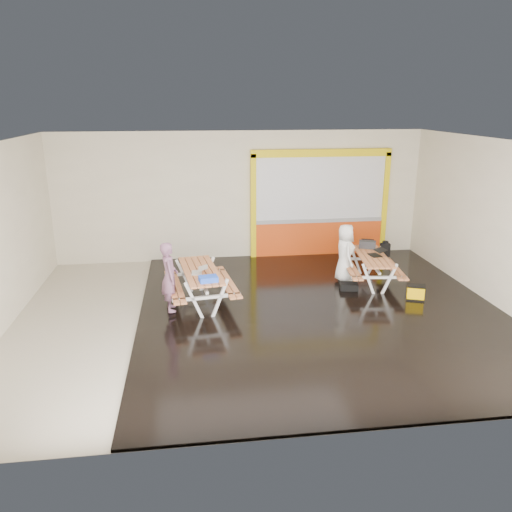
{
  "coord_description": "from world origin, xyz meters",
  "views": [
    {
      "loc": [
        -1.39,
        -9.48,
        4.24
      ],
      "look_at": [
        0.0,
        0.9,
        1.0
      ],
      "focal_mm": 35.26,
      "sensor_mm": 36.0,
      "label": 1
    }
  ],
  "objects": [
    {
      "name": "dark_case",
      "position": [
        2.19,
        1.05,
        0.13
      ],
      "size": [
        0.45,
        0.37,
        0.15
      ],
      "primitive_type": "cube",
      "rotation": [
        0.0,
        0.0,
        -0.17
      ],
      "color": "black",
      "rests_on": "deck"
    },
    {
      "name": "blue_pouch",
      "position": [
        -1.08,
        -0.05,
        0.86
      ],
      "size": [
        0.4,
        0.31,
        0.11
      ],
      "primitive_type": "cube",
      "rotation": [
        0.0,
        0.0,
        0.17
      ],
      "color": "blue",
      "rests_on": "picnic_table_left"
    },
    {
      "name": "picnic_table_left",
      "position": [
        -1.22,
        0.69,
        0.62
      ],
      "size": [
        1.62,
        2.18,
        0.81
      ],
      "color": "#DD8853",
      "rests_on": "deck"
    },
    {
      "name": "fluke_bag",
      "position": [
        3.46,
        0.26,
        0.21
      ],
      "size": [
        0.45,
        0.37,
        0.33
      ],
      "color": "black",
      "rests_on": "deck"
    },
    {
      "name": "backpack",
      "position": [
        3.43,
        2.08,
        0.68
      ],
      "size": [
        0.25,
        0.17,
        0.39
      ],
      "color": "black",
      "rests_on": "picnic_table_right"
    },
    {
      "name": "room",
      "position": [
        0.0,
        0.0,
        1.75
      ],
      "size": [
        10.02,
        8.02,
        3.52
      ],
      "color": "#BAB19E",
      "rests_on": "ground"
    },
    {
      "name": "laptop_left",
      "position": [
        -1.25,
        0.48,
        0.85
      ],
      "size": [
        0.35,
        0.32,
        0.14
      ],
      "color": "silver",
      "rests_on": "picnic_table_left"
    },
    {
      "name": "toolbox",
      "position": [
        2.95,
        2.03,
        0.83
      ],
      "size": [
        0.45,
        0.34,
        0.23
      ],
      "color": "black",
      "rests_on": "picnic_table_right"
    },
    {
      "name": "laptop_right",
      "position": [
        2.96,
        1.41,
        0.79
      ],
      "size": [
        0.41,
        0.38,
        0.16
      ],
      "color": "black",
      "rests_on": "picnic_table_right"
    },
    {
      "name": "person_right",
      "position": [
        2.23,
        1.59,
        0.77
      ],
      "size": [
        0.44,
        0.68,
        1.39
      ],
      "primitive_type": "imported",
      "rotation": [
        0.0,
        0.0,
        1.57
      ],
      "color": "white",
      "rests_on": "deck"
    },
    {
      "name": "kiosk",
      "position": [
        2.2,
        3.93,
        1.44
      ],
      "size": [
        3.88,
        0.16,
        3.0
      ],
      "color": "#D54310",
      "rests_on": "room"
    },
    {
      "name": "picnic_table_right",
      "position": [
        2.86,
        1.41,
        0.57
      ],
      "size": [
        1.46,
        1.98,
        0.74
      ],
      "color": "#DD8853",
      "rests_on": "deck"
    },
    {
      "name": "person_left",
      "position": [
        -1.86,
        0.23,
        0.84
      ],
      "size": [
        0.41,
        0.56,
        1.44
      ],
      "primitive_type": "imported",
      "rotation": [
        0.0,
        0.0,
        1.69
      ],
      "color": "#7A506C",
      "rests_on": "deck"
    },
    {
      "name": "deck",
      "position": [
        1.25,
        0.0,
        0.03
      ],
      "size": [
        7.5,
        7.98,
        0.05
      ],
      "primitive_type": "cube",
      "color": "black",
      "rests_on": "room"
    }
  ]
}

